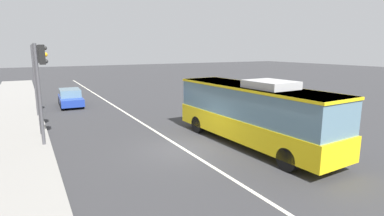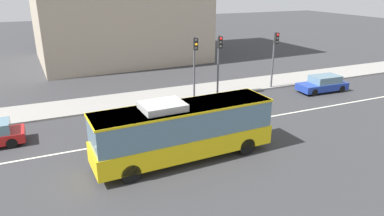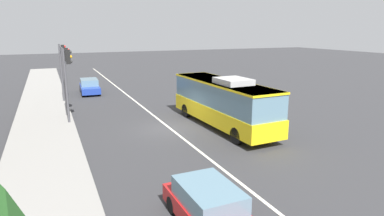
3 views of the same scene
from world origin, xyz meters
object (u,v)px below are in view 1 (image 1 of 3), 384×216
transit_bus (252,111)px  traffic_light_mid_block (36,68)px  traffic_light_far_corner (39,74)px  traffic_light_near_corner (41,77)px  sedan_blue (70,98)px

transit_bus → traffic_light_mid_block: 15.76m
traffic_light_mid_block → traffic_light_far_corner: bearing=-89.7°
traffic_light_near_corner → traffic_light_mid_block: (7.77, -0.06, 0.00)m
transit_bus → sedan_blue: (16.25, 6.71, -1.09)m
sedan_blue → traffic_light_far_corner: (-9.20, 2.60, 2.84)m
transit_bus → traffic_light_near_corner: size_ratio=1.94×
sedan_blue → traffic_light_far_corner: bearing=-13.4°
traffic_light_far_corner → traffic_light_near_corner: bearing=-87.8°
transit_bus → sedan_blue: transit_bus is taller
transit_bus → traffic_light_far_corner: bearing=50.3°
sedan_blue → traffic_light_near_corner: traffic_light_near_corner is taller
transit_bus → traffic_light_mid_block: traffic_light_mid_block is taller
sedan_blue → traffic_light_near_corner: bearing=-10.5°
transit_bus → traffic_light_far_corner: (7.05, 9.31, 1.75)m
transit_bus → sedan_blue: bearing=19.9°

